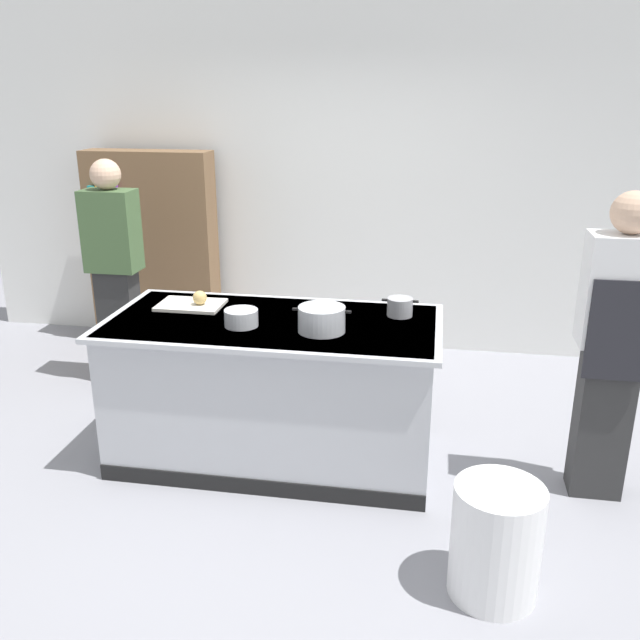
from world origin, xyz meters
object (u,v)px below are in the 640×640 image
person_guest (115,269)px  bookshelf (154,250)px  mixing_bowl (241,318)px  trash_bin (496,541)px  sauce_pan (400,307)px  person_chef (614,342)px  onion (200,298)px  stock_pot (322,319)px

person_guest → bookshelf: size_ratio=1.01×
mixing_bowl → trash_bin: size_ratio=0.36×
sauce_pan → person_guest: (-2.17, 0.70, -0.04)m
sauce_pan → person_guest: bearing=162.0°
person_chef → person_guest: (-3.33, 1.00, -0.00)m
sauce_pan → mixing_bowl: bearing=-159.1°
mixing_bowl → person_chef: size_ratio=0.11×
onion → person_chef: 2.41m
person_chef → bookshelf: person_chef is taller
mixing_bowl → trash_bin: 1.81m
onion → mixing_bowl: 0.45m
bookshelf → stock_pot: bearing=-46.6°
onion → sauce_pan: (1.24, 0.05, -0.01)m
sauce_pan → mixing_bowl: 0.95m
bookshelf → person_chef: bearing=-28.9°
onion → mixing_bowl: (0.35, -0.29, -0.02)m
person_chef → person_guest: 3.48m
sauce_pan → person_chef: bearing=-14.3°
trash_bin → person_chef: person_chef is taller
mixing_bowl → bookshelf: bookshelf is taller
mixing_bowl → person_guest: size_ratio=0.11×
person_guest → trash_bin: bearing=51.5°
sauce_pan → trash_bin: bearing=-66.9°
mixing_bowl → sauce_pan: bearing=20.9°
person_chef → person_guest: bearing=53.8°
onion → bookshelf: bearing=121.6°
sauce_pan → person_guest: person_guest is taller
trash_bin → person_guest: bearing=144.2°
person_guest → onion: bearing=48.3°
onion → trash_bin: (1.77, -1.19, -0.69)m
stock_pot → sauce_pan: bearing=40.1°
onion → stock_pot: size_ratio=0.27×
stock_pot → person_chef: 1.58m
stock_pot → mixing_bowl: size_ratio=1.70×
bookshelf → trash_bin: bearing=-45.5°
stock_pot → trash_bin: stock_pot is taller
mixing_bowl → bookshelf: 2.35m
sauce_pan → trash_bin: size_ratio=0.40×
mixing_bowl → bookshelf: (-1.35, 1.92, -0.10)m
stock_pot → person_guest: size_ratio=0.19×
bookshelf → mixing_bowl: bearing=-54.8°
onion → bookshelf: 1.92m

